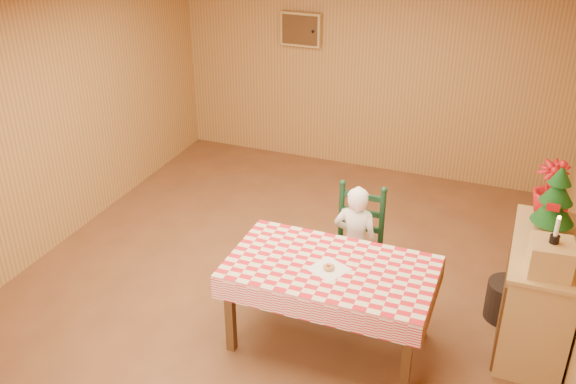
# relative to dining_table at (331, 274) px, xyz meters

# --- Properties ---
(ground) EXTENTS (6.00, 6.00, 0.00)m
(ground) POSITION_rel_dining_table_xyz_m (-0.65, 0.54, -0.69)
(ground) COLOR brown
(ground) RESTS_ON ground
(cabin_walls) EXTENTS (5.10, 6.05, 2.65)m
(cabin_walls) POSITION_rel_dining_table_xyz_m (-0.65, 1.07, 1.14)
(cabin_walls) COLOR #B27F40
(cabin_walls) RESTS_ON ground
(dining_table) EXTENTS (1.66, 0.96, 0.77)m
(dining_table) POSITION_rel_dining_table_xyz_m (0.00, 0.00, 0.00)
(dining_table) COLOR #523215
(dining_table) RESTS_ON ground
(ladder_chair) EXTENTS (0.44, 0.40, 1.08)m
(ladder_chair) POSITION_rel_dining_table_xyz_m (0.00, 0.79, -0.18)
(ladder_chair) COLOR #10311A
(ladder_chair) RESTS_ON ground
(seated_child) EXTENTS (0.41, 0.27, 1.12)m
(seated_child) POSITION_rel_dining_table_xyz_m (0.00, 0.73, -0.13)
(seated_child) COLOR white
(seated_child) RESTS_ON ground
(napkin) EXTENTS (0.34, 0.34, 0.00)m
(napkin) POSITION_rel_dining_table_xyz_m (0.00, -0.05, 0.08)
(napkin) COLOR white
(napkin) RESTS_ON dining_table
(donut) EXTENTS (0.10, 0.10, 0.03)m
(donut) POSITION_rel_dining_table_xyz_m (0.00, -0.05, 0.10)
(donut) COLOR #BF8044
(donut) RESTS_ON napkin
(shelf_unit) EXTENTS (0.54, 1.24, 0.93)m
(shelf_unit) POSITION_rel_dining_table_xyz_m (1.57, 0.68, -0.22)
(shelf_unit) COLOR tan
(shelf_unit) RESTS_ON ground
(crate) EXTENTS (0.32, 0.32, 0.25)m
(crate) POSITION_rel_dining_table_xyz_m (1.58, 0.28, 0.37)
(crate) COLOR tan
(crate) RESTS_ON shelf_unit
(christmas_tree) EXTENTS (0.34, 0.34, 0.62)m
(christmas_tree) POSITION_rel_dining_table_xyz_m (1.58, 0.93, 0.52)
(christmas_tree) COLOR #523215
(christmas_tree) RESTS_ON shelf_unit
(flower_arrangement) EXTENTS (0.31, 0.31, 0.47)m
(flower_arrangement) POSITION_rel_dining_table_xyz_m (1.53, 1.23, 0.48)
(flower_arrangement) COLOR #A50F13
(flower_arrangement) RESTS_ON shelf_unit
(candle_set) EXTENTS (0.07, 0.07, 0.22)m
(candle_set) POSITION_rel_dining_table_xyz_m (1.58, 0.28, 0.56)
(candle_set) COLOR black
(candle_set) RESTS_ON crate
(storage_bin) EXTENTS (0.43, 0.43, 0.36)m
(storage_bin) POSITION_rel_dining_table_xyz_m (1.35, 0.89, -0.51)
(storage_bin) COLOR black
(storage_bin) RESTS_ON ground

